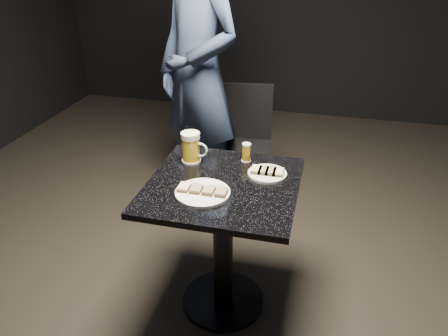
{
  "coord_description": "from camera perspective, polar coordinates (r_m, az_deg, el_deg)",
  "views": [
    {
      "loc": [
        0.43,
        -1.71,
        1.77
      ],
      "look_at": [
        0.0,
        0.02,
        0.82
      ],
      "focal_mm": 35.0,
      "sensor_mm": 36.0,
      "label": 1
    }
  ],
  "objects": [
    {
      "name": "patron",
      "position": [
        2.9,
        -3.31,
        12.01
      ],
      "size": [
        0.85,
        0.79,
        1.94
      ],
      "primitive_type": "imported",
      "rotation": [
        0.0,
        0.0,
        -0.61
      ],
      "color": "navy",
      "rests_on": "floor"
    },
    {
      "name": "chair",
      "position": [
        3.07,
        2.27,
        3.58
      ],
      "size": [
        0.46,
        0.46,
        0.88
      ],
      "color": "black",
      "rests_on": "floor"
    },
    {
      "name": "canapes_on_plate_large",
      "position": [
        1.95,
        -2.82,
        -2.84
      ],
      "size": [
        0.22,
        0.07,
        0.02
      ],
      "color": "#4C3521",
      "rests_on": "plate_large"
    },
    {
      "name": "beer_tumbler",
      "position": [
        2.22,
        2.93,
        2.03
      ],
      "size": [
        0.05,
        0.05,
        0.1
      ],
      "color": "silver",
      "rests_on": "table"
    },
    {
      "name": "beer_mug",
      "position": [
        2.21,
        -4.28,
        2.71
      ],
      "size": [
        0.14,
        0.1,
        0.16
      ],
      "color": "white",
      "rests_on": "table"
    },
    {
      "name": "plate_small",
      "position": [
        2.11,
        5.66,
        -0.76
      ],
      "size": [
        0.19,
        0.19,
        0.01
      ],
      "primitive_type": "cylinder",
      "color": "silver",
      "rests_on": "table"
    },
    {
      "name": "table",
      "position": [
        2.17,
        -0.13,
        -7.53
      ],
      "size": [
        0.7,
        0.7,
        0.75
      ],
      "color": "black",
      "rests_on": "floor"
    },
    {
      "name": "plate_large",
      "position": [
        1.95,
        -2.81,
        -3.25
      ],
      "size": [
        0.25,
        0.25,
        0.01
      ],
      "primitive_type": "cylinder",
      "color": "white",
      "rests_on": "table"
    },
    {
      "name": "canapes_on_plate_small",
      "position": [
        2.11,
        5.68,
        -0.38
      ],
      "size": [
        0.16,
        0.07,
        0.02
      ],
      "color": "#4C3521",
      "rests_on": "plate_small"
    },
    {
      "name": "floor",
      "position": [
        2.5,
        -0.12,
        -17.03
      ],
      "size": [
        6.0,
        6.0,
        0.0
      ],
      "primitive_type": "plane",
      "color": "black",
      "rests_on": "ground"
    }
  ]
}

